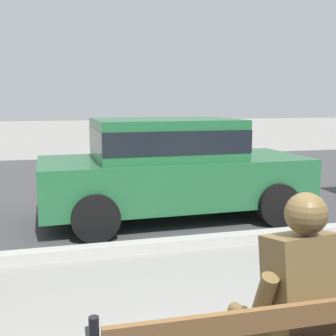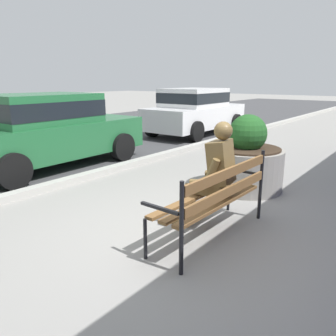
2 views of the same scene
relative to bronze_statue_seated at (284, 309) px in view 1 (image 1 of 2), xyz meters
name	(u,v)px [view 1 (image 1 of 2)]	position (x,y,z in m)	size (l,w,h in m)	color
street_surface	(87,184)	(-0.51, 7.56, -0.66)	(60.00, 9.00, 0.01)	#424244
curb_stone	(118,248)	(-0.51, 2.96, -0.61)	(60.00, 0.20, 0.12)	#B2AFA8
bronze_statue_seated	(284,309)	(0.00, 0.00, 0.00)	(0.60, 0.83, 1.37)	brown
parked_car_green	(171,165)	(0.54, 4.35, 0.17)	(4.13, 1.97, 1.56)	#236638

